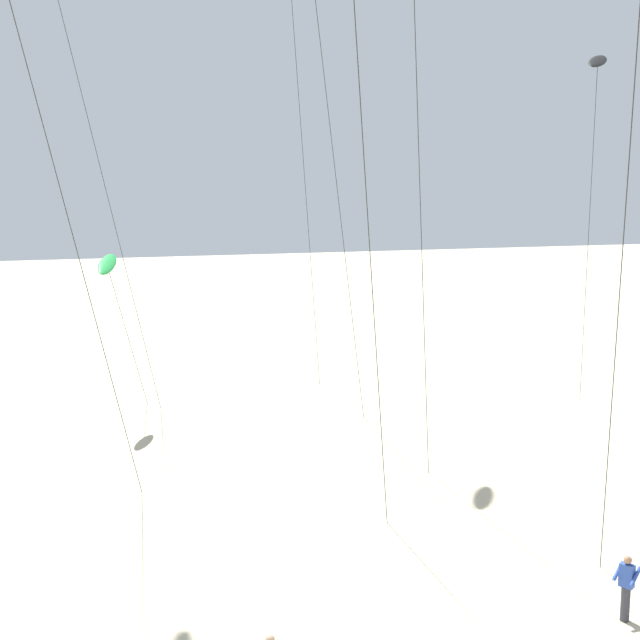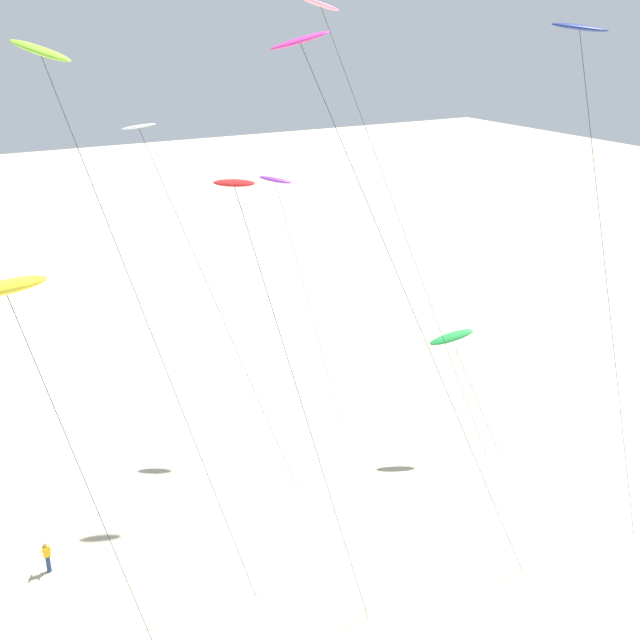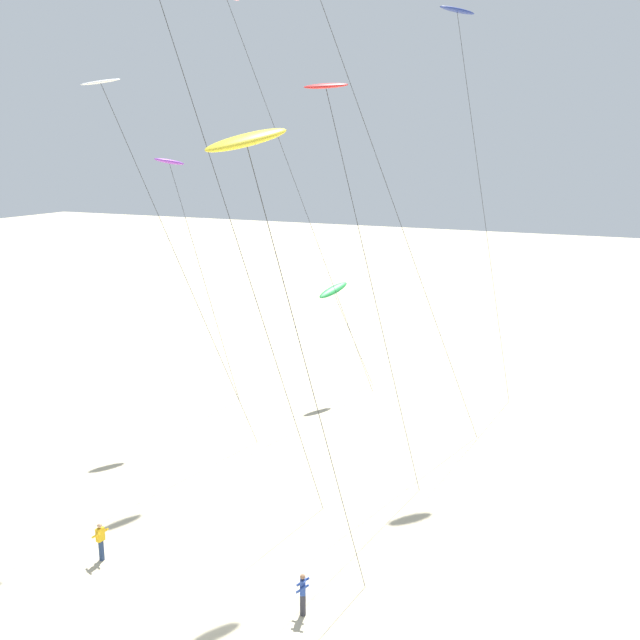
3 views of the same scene
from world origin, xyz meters
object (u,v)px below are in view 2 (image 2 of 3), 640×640
(kite_pink, at_px, (327,23))
(kite_navy, at_px, (581,39))
(kite_purple, at_px, (276,184))
(kite_lime, at_px, (44,60))
(kite_flyer_middle, at_px, (47,556))
(kite_magenta, at_px, (306,55))
(kite_red, at_px, (239,198))
(kite_white, at_px, (148,148))
(kite_green, at_px, (452,338))
(kite_yellow, at_px, (6,290))

(kite_pink, relative_size, kite_navy, 1.05)
(kite_pink, bearing_deg, kite_purple, -163.90)
(kite_lime, relative_size, kite_purple, 1.49)
(kite_pink, distance_m, kite_flyer_middle, 29.35)
(kite_magenta, distance_m, kite_purple, 15.03)
(kite_red, height_order, kite_flyer_middle, kite_red)
(kite_magenta, distance_m, kite_navy, 11.43)
(kite_navy, relative_size, kite_flyer_middle, 14.68)
(kite_pink, bearing_deg, kite_white, -97.60)
(kite_white, bearing_deg, kite_red, -1.85)
(kite_white, height_order, kite_purple, kite_white)
(kite_green, relative_size, kite_lime, 0.33)
(kite_white, distance_m, kite_purple, 9.16)
(kite_lime, height_order, kite_navy, kite_navy)
(kite_red, relative_size, kite_purple, 1.20)
(kite_navy, bearing_deg, kite_red, -95.51)
(kite_magenta, relative_size, kite_green, 3.09)
(kite_magenta, height_order, kite_flyer_middle, kite_magenta)
(kite_yellow, height_order, kite_navy, kite_navy)
(kite_magenta, bearing_deg, kite_purple, 159.22)
(kite_pink, relative_size, kite_red, 1.32)
(kite_purple, relative_size, kite_navy, 0.66)
(kite_pink, relative_size, kite_white, 1.28)
(kite_magenta, bearing_deg, kite_green, 110.65)
(kite_navy, height_order, kite_flyer_middle, kite_navy)
(kite_white, xyz_separation_m, kite_red, (11.66, -0.38, -0.13))
(kite_green, relative_size, kite_pink, 0.31)
(kite_white, bearing_deg, kite_flyer_middle, -59.19)
(kite_green, height_order, kite_pink, kite_pink)
(kite_green, distance_m, kite_lime, 26.67)
(kite_purple, bearing_deg, kite_green, 44.60)
(kite_magenta, relative_size, kite_navy, 0.99)
(kite_flyer_middle, bearing_deg, kite_red, 47.56)
(kite_pink, bearing_deg, kite_green, 59.81)
(kite_yellow, distance_m, kite_magenta, 14.28)
(kite_yellow, xyz_separation_m, kite_green, (-7.66, 24.34, -9.58))
(kite_red, relative_size, kite_navy, 0.79)
(kite_lime, xyz_separation_m, kite_purple, (-9.46, 13.83, -7.59))
(kite_pink, relative_size, kite_flyer_middle, 15.35)
(kite_magenta, distance_m, kite_green, 20.57)
(kite_green, relative_size, kite_flyer_middle, 4.71)
(kite_flyer_middle, bearing_deg, kite_green, 89.56)
(kite_lime, relative_size, kite_flyer_middle, 14.40)
(kite_white, relative_size, kite_lime, 0.83)
(kite_pink, distance_m, kite_red, 15.36)
(kite_flyer_middle, bearing_deg, kite_navy, 69.55)
(kite_lime, bearing_deg, kite_yellow, -28.22)
(kite_pink, bearing_deg, kite_yellow, -57.83)
(kite_white, relative_size, kite_purple, 1.23)
(kite_white, height_order, kite_flyer_middle, kite_white)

